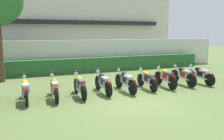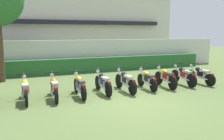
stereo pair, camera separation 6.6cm
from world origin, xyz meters
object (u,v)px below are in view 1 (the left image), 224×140
motorcycle_in_row_5 (125,81)px  motorcycle_in_row_7 (165,77)px  motorcycle_in_row_8 (183,75)px  motorcycle_in_row_3 (80,85)px  motorcycle_in_row_6 (147,79)px  motorcycle_in_row_2 (54,87)px  motorcycle_in_row_1 (25,90)px  motorcycle_in_row_9 (200,74)px  motorcycle_in_row_4 (103,82)px  parked_car (12,55)px

motorcycle_in_row_5 → motorcycle_in_row_7: 2.03m
motorcycle_in_row_7 → motorcycle_in_row_8: 1.07m
motorcycle_in_row_3 → motorcycle_in_row_6: motorcycle_in_row_3 is taller
motorcycle_in_row_6 → motorcycle_in_row_7: (0.97, 0.00, 0.01)m
motorcycle_in_row_2 → motorcycle_in_row_6: same height
motorcycle_in_row_1 → motorcycle_in_row_7: motorcycle_in_row_7 is taller
motorcycle_in_row_2 → motorcycle_in_row_6: (4.03, 0.06, 0.00)m
motorcycle_in_row_3 → motorcycle_in_row_5: 1.99m
motorcycle_in_row_8 → motorcycle_in_row_6: bearing=95.2°
motorcycle_in_row_8 → motorcycle_in_row_9: 0.94m
motorcycle_in_row_9 → motorcycle_in_row_2: bearing=90.0°
motorcycle_in_row_1 → motorcycle_in_row_9: 8.01m
motorcycle_in_row_5 → motorcycle_in_row_9: motorcycle_in_row_5 is taller
motorcycle_in_row_1 → motorcycle_in_row_5: bearing=-90.2°
motorcycle_in_row_5 → motorcycle_in_row_6: size_ratio=1.10×
motorcycle_in_row_1 → motorcycle_in_row_2: bearing=-92.6°
motorcycle_in_row_2 → motorcycle_in_row_4: 1.99m
motorcycle_in_row_2 → motorcycle_in_row_4: motorcycle_in_row_4 is taller
parked_car → motorcycle_in_row_6: size_ratio=2.53×
motorcycle_in_row_5 → parked_car: bearing=26.2°
motorcycle_in_row_7 → motorcycle_in_row_8: size_ratio=0.96×
motorcycle_in_row_4 → motorcycle_in_row_5: bearing=-93.1°
parked_car → motorcycle_in_row_3: bearing=-76.0°
motorcycle_in_row_4 → motorcycle_in_row_8: bearing=-88.7°
motorcycle_in_row_9 → motorcycle_in_row_3: bearing=90.3°
parked_car → motorcycle_in_row_8: size_ratio=2.37×
parked_car → motorcycle_in_row_4: parked_car is taller
motorcycle_in_row_6 → motorcycle_in_row_9: (2.97, -0.01, 0.00)m
parked_car → motorcycle_in_row_1: (0.52, -9.14, -0.49)m
motorcycle_in_row_1 → motorcycle_in_row_4: size_ratio=0.95×
motorcycle_in_row_1 → motorcycle_in_row_5: 3.98m
motorcycle_in_row_3 → motorcycle_in_row_9: motorcycle_in_row_9 is taller
motorcycle_in_row_4 → motorcycle_in_row_7: 3.01m
motorcycle_in_row_5 → motorcycle_in_row_4: bearing=86.1°
motorcycle_in_row_6 → motorcycle_in_row_8: motorcycle_in_row_8 is taller
motorcycle_in_row_1 → motorcycle_in_row_7: size_ratio=0.99×
motorcycle_in_row_5 → motorcycle_in_row_6: (1.06, 0.02, -0.02)m
motorcycle_in_row_4 → motorcycle_in_row_9: motorcycle_in_row_4 is taller
motorcycle_in_row_1 → motorcycle_in_row_9: same height
motorcycle_in_row_6 → motorcycle_in_row_3: bearing=94.9°
parked_car → motorcycle_in_row_5: parked_car is taller
motorcycle_in_row_2 → motorcycle_in_row_3: bearing=-89.7°
motorcycle_in_row_2 → motorcycle_in_row_3: size_ratio=1.03×
motorcycle_in_row_7 → motorcycle_in_row_8: motorcycle_in_row_8 is taller
parked_car → motorcycle_in_row_8: (7.59, -9.03, -0.48)m
motorcycle_in_row_7 → parked_car: bearing=39.3°
motorcycle_in_row_3 → motorcycle_in_row_4: bearing=-80.8°
motorcycle_in_row_2 → motorcycle_in_row_9: size_ratio=1.01×
motorcycle_in_row_1 → motorcycle_in_row_8: bearing=-89.3°
parked_car → motorcycle_in_row_1: bearing=-88.0°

